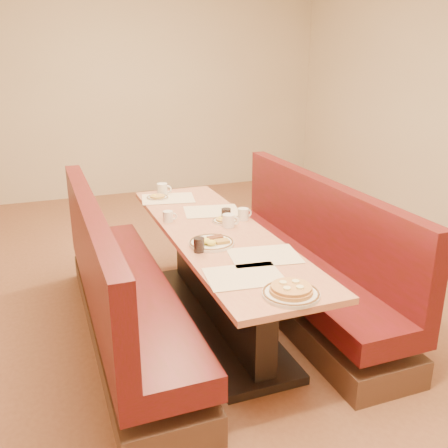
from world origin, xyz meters
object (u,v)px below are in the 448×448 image
object	(u,v)px
booth_right	(303,265)
coffee_mug_c	(244,214)
soda_tumbler_mid	(226,215)
eggs_plate	(211,242)
soda_tumbler_near	(199,245)
booth_left	(120,295)
coffee_mug_d	(163,189)
coffee_mug_a	(229,220)
diner_table	(217,278)
coffee_mug_b	(168,216)
pancake_plate	(291,292)

from	to	relation	value
booth_right	coffee_mug_c	distance (m)	0.65
coffee_mug_c	soda_tumbler_mid	world-z (taller)	soda_tumbler_mid
booth_right	coffee_mug_c	size ratio (longest dim) A/B	21.03
eggs_plate	soda_tumbler_near	distance (m)	0.15
soda_tumbler_mid	booth_left	bearing A→B (deg)	-167.80
coffee_mug_c	coffee_mug_d	bearing A→B (deg)	107.55
coffee_mug_a	soda_tumbler_near	xyz separation A→B (m)	(-0.36, -0.39, -0.00)
diner_table	booth_right	distance (m)	0.73
booth_left	soda_tumbler_mid	distance (m)	1.00
diner_table	soda_tumbler_near	distance (m)	0.59
eggs_plate	coffee_mug_b	size ratio (longest dim) A/B	2.84
booth_right	soda_tumbler_mid	xyz separation A→B (m)	(-0.59, 0.19, 0.44)
booth_left	booth_right	xyz separation A→B (m)	(1.46, 0.00, 0.00)
pancake_plate	soda_tumbler_near	bearing A→B (deg)	109.21
pancake_plate	coffee_mug_c	world-z (taller)	coffee_mug_c
soda_tumbler_mid	coffee_mug_d	bearing A→B (deg)	106.57
soda_tumbler_near	pancake_plate	bearing A→B (deg)	-70.79
pancake_plate	soda_tumbler_mid	xyz separation A→B (m)	(0.12, 1.29, 0.03)
booth_right	pancake_plate	distance (m)	1.37
coffee_mug_a	coffee_mug_c	world-z (taller)	coffee_mug_a
coffee_mug_d	eggs_plate	bearing A→B (deg)	-65.75
booth_left	soda_tumbler_near	distance (m)	0.73
coffee_mug_a	coffee_mug_b	distance (m)	0.48
pancake_plate	soda_tumbler_near	distance (m)	0.81
diner_table	soda_tumbler_near	bearing A→B (deg)	-126.52
coffee_mug_d	coffee_mug_a	bearing A→B (deg)	-52.51
coffee_mug_a	coffee_mug_b	xyz separation A→B (m)	(-0.39, 0.28, -0.01)
pancake_plate	coffee_mug_a	size ratio (longest dim) A/B	2.51
coffee_mug_a	soda_tumbler_mid	bearing A→B (deg)	99.87
diner_table	pancake_plate	xyz separation A→B (m)	(0.02, -1.10, 0.40)
pancake_plate	coffee_mug_c	size ratio (longest dim) A/B	2.62
pancake_plate	eggs_plate	xyz separation A→B (m)	(-0.15, 0.86, -0.01)
coffee_mug_b	soda_tumbler_mid	bearing A→B (deg)	-1.04
diner_table	pancake_plate	world-z (taller)	pancake_plate
coffee_mug_c	soda_tumbler_mid	distance (m)	0.14
booth_right	coffee_mug_c	bearing A→B (deg)	158.55
coffee_mug_b	soda_tumbler_near	world-z (taller)	soda_tumbler_near
booth_right	diner_table	bearing A→B (deg)	180.00
coffee_mug_a	coffee_mug_d	distance (m)	1.07
diner_table	booth_right	xyz separation A→B (m)	(0.73, 0.00, -0.01)
booth_left	pancake_plate	size ratio (longest dim) A/B	8.02
booth_right	coffee_mug_b	bearing A→B (deg)	161.57
booth_right	soda_tumbler_near	xyz separation A→B (m)	(-0.98, -0.33, 0.44)
coffee_mug_c	soda_tumbler_mid	xyz separation A→B (m)	(-0.14, 0.01, 0.00)
coffee_mug_a	soda_tumbler_near	distance (m)	0.53
pancake_plate	coffee_mug_b	world-z (taller)	coffee_mug_b
booth_left	coffee_mug_d	distance (m)	1.33
coffee_mug_a	soda_tumbler_mid	world-z (taller)	soda_tumbler_mid
booth_right	coffee_mug_a	world-z (taller)	booth_right
coffee_mug_a	soda_tumbler_near	bearing A→B (deg)	-110.83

